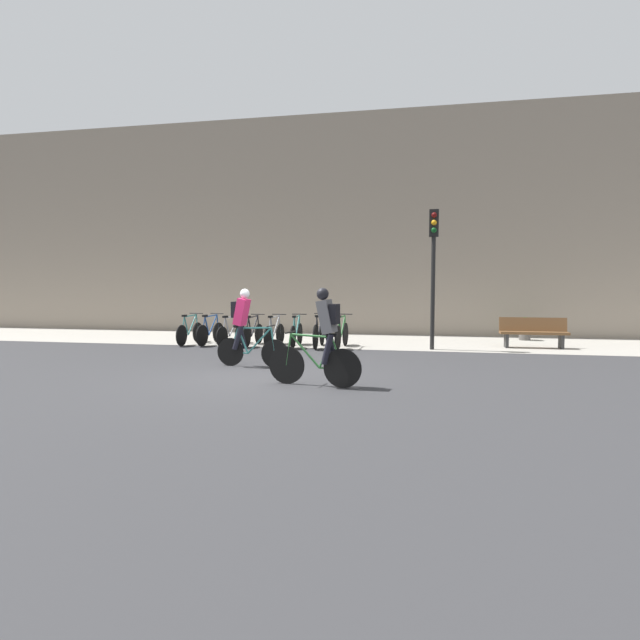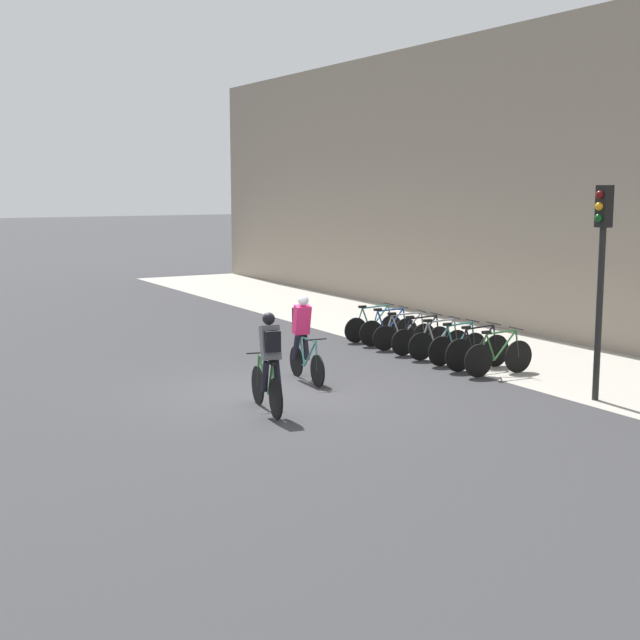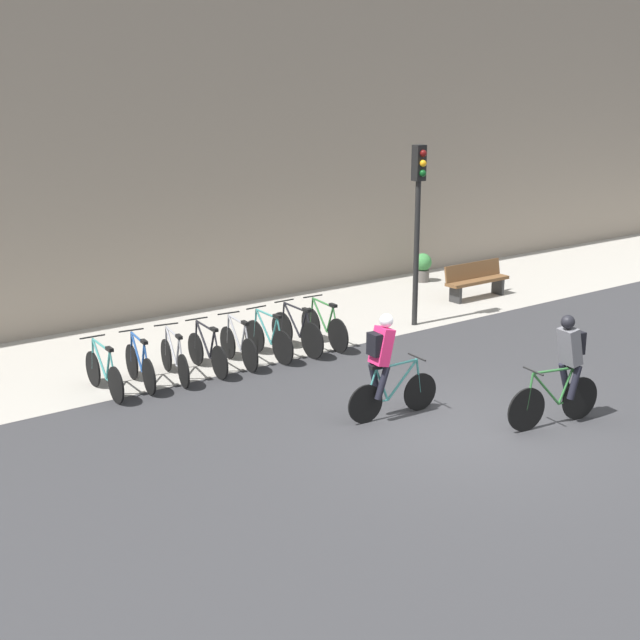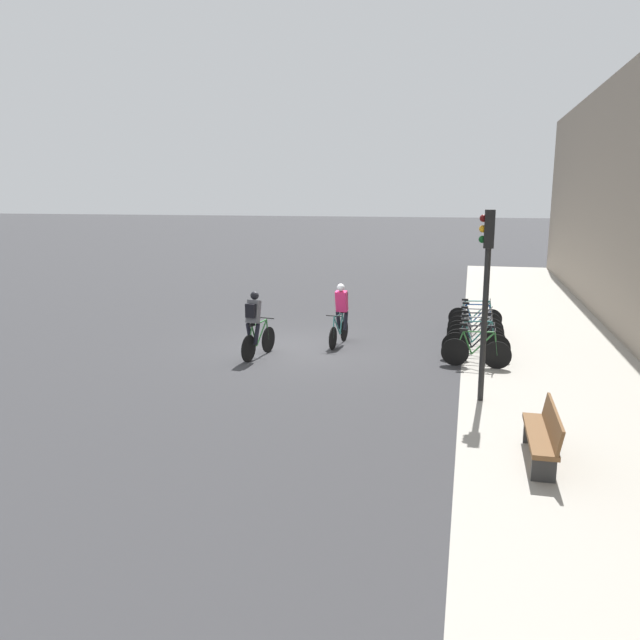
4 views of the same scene
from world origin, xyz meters
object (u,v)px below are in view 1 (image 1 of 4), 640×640
object	(u,v)px
parked_bike_1	(210,332)
traffic_light_pole	(433,254)
bench	(533,332)
parked_bike_5	(296,333)
cyclist_grey	(323,335)
parked_bike_2	(231,333)
parked_bike_7	(342,334)
potted_plant	(525,327)
parked_bike_3	(253,333)
parked_bike_4	(274,333)
parked_bike_6	(319,333)
parked_bike_0	(190,332)
cyclist_pink	(245,325)

from	to	relation	value
parked_bike_1	traffic_light_pole	bearing A→B (deg)	0.71
traffic_light_pole	bench	world-z (taller)	traffic_light_pole
parked_bike_1	parked_bike_5	distance (m)	2.74
cyclist_grey	parked_bike_2	bearing A→B (deg)	124.87
parked_bike_7	potted_plant	distance (m)	6.54
parked_bike_7	potted_plant	size ratio (longest dim) A/B	2.22
parked_bike_2	traffic_light_pole	bearing A→B (deg)	0.80
parked_bike_3	potted_plant	xyz separation A→B (m)	(8.47, 3.17, 0.05)
parked_bike_4	parked_bike_6	bearing A→B (deg)	0.01
parked_bike_0	parked_bike_7	size ratio (longest dim) A/B	0.98
parked_bike_2	parked_bike_3	size ratio (longest dim) A/B	1.01
potted_plant	bench	bearing A→B (deg)	-95.25
parked_bike_1	bench	distance (m)	9.70
parked_bike_1	cyclist_grey	bearing A→B (deg)	-50.70
parked_bike_6	traffic_light_pole	xyz separation A→B (m)	(3.29, 0.08, 2.31)
cyclist_pink	parked_bike_6	bearing A→B (deg)	75.70
parked_bike_3	parked_bike_6	world-z (taller)	parked_bike_6
parked_bike_6	parked_bike_7	size ratio (longest dim) A/B	1.02
parked_bike_7	parked_bike_4	bearing A→B (deg)	-180.00
parked_bike_1	parked_bike_7	world-z (taller)	parked_bike_7
bench	parked_bike_5	bearing A→B (deg)	-171.52
traffic_light_pole	bench	distance (m)	3.81
parked_bike_2	parked_bike_3	distance (m)	0.69
parked_bike_4	parked_bike_7	xyz separation A→B (m)	(2.06, 0.00, 0.02)
parked_bike_0	parked_bike_6	world-z (taller)	parked_bike_6
cyclist_pink	potted_plant	size ratio (longest dim) A/B	2.26
parked_bike_6	parked_bike_7	bearing A→B (deg)	-0.01
parked_bike_0	potted_plant	xyz separation A→B (m)	(10.53, 3.17, 0.04)
traffic_light_pole	parked_bike_4	bearing A→B (deg)	-178.98
traffic_light_pole	parked_bike_6	bearing A→B (deg)	-178.56
parked_bike_5	parked_bike_7	world-z (taller)	parked_bike_7
parked_bike_0	parked_bike_5	bearing A→B (deg)	0.03
parked_bike_3	parked_bike_1	bearing A→B (deg)	179.96
parked_bike_5	cyclist_grey	bearing A→B (deg)	-71.66
parked_bike_7	parked_bike_2	bearing A→B (deg)	-179.97
parked_bike_7	cyclist_pink	bearing A→B (deg)	-113.55
parked_bike_7	traffic_light_pole	bearing A→B (deg)	1.83
bench	parked_bike_6	bearing A→B (deg)	-170.60
parked_bike_0	parked_bike_6	size ratio (longest dim) A/B	0.97
parked_bike_3	parked_bike_4	xyz separation A→B (m)	(0.69, 0.00, 0.00)
cyclist_grey	parked_bike_7	world-z (taller)	cyclist_grey
traffic_light_pole	potted_plant	size ratio (longest dim) A/B	5.09
cyclist_pink	parked_bike_5	world-z (taller)	cyclist_pink
cyclist_grey	parked_bike_0	world-z (taller)	cyclist_grey
parked_bike_0	bench	size ratio (longest dim) A/B	0.90
cyclist_pink	parked_bike_1	bearing A→B (deg)	123.06
parked_bike_5	parked_bike_6	size ratio (longest dim) A/B	0.93
parked_bike_7	parked_bike_1	bearing A→B (deg)	180.00
parked_bike_6	bench	bearing A→B (deg)	9.40
parked_bike_4	traffic_light_pole	world-z (taller)	traffic_light_pole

